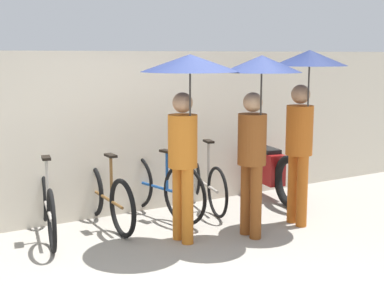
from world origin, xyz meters
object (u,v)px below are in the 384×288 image
Objects in this scene: pedestrian_leading at (188,95)px; pedestrian_center at (257,103)px; pedestrian_trailing at (305,96)px; parked_bicycle_1 at (106,197)px; parked_bicycle_0 at (47,205)px; motorcycle at (266,169)px; parked_bicycle_3 at (204,181)px; parked_bicycle_2 at (158,186)px.

pedestrian_leading reaches higher than pedestrian_center.
pedestrian_trailing is at bearing 168.86° from pedestrian_leading.
pedestrian_leading reaches higher than parked_bicycle_1.
pedestrian_trailing is at bearing -176.39° from pedestrian_center.
parked_bicycle_1 is at bearing -67.78° from pedestrian_leading.
parked_bicycle_0 is 0.71m from parked_bicycle_1.
pedestrian_trailing reaches higher than motorcycle.
parked_bicycle_3 is 0.80× the size of pedestrian_leading.
parked_bicycle_1 is 1.00× the size of parked_bicycle_3.
pedestrian_center reaches higher than parked_bicycle_0.
pedestrian_trailing is at bearing -103.31° from parked_bicycle_0.
pedestrian_trailing is at bearing -146.32° from parked_bicycle_2.
parked_bicycle_2 is at bearing -68.51° from pedestrian_center.
pedestrian_leading is at bearing -2.69° from pedestrian_trailing.
pedestrian_center is (1.99, -1.28, 1.17)m from parked_bicycle_0.
pedestrian_leading is (-0.18, -1.08, 1.23)m from parked_bicycle_2.
parked_bicycle_1 reaches higher than motorcycle.
parked_bicycle_0 is at bearing 89.33° from parked_bicycle_1.
parked_bicycle_1 is (0.71, -0.00, -0.00)m from parked_bicycle_0.
parked_bicycle_1 reaches higher than parked_bicycle_3.
parked_bicycle_1 is 1.73m from pedestrian_leading.
motorcycle is (0.50, 1.32, -1.17)m from pedestrian_trailing.
parked_bicycle_1 is at bearing 105.32° from parked_bicycle_3.
parked_bicycle_3 is at bearing -62.42° from pedestrian_trailing.
pedestrian_leading is (-0.90, -1.14, 1.27)m from parked_bicycle_3.
parked_bicycle_2 is at bearing -78.07° from parked_bicycle_0.
pedestrian_center reaches higher than parked_bicycle_2.
parked_bicycle_3 is 0.80× the size of pedestrian_center.
parked_bicycle_2 is at bearing -104.44° from pedestrian_leading.
pedestrian_center is 0.74m from pedestrian_trailing.
parked_bicycle_3 is (2.15, 0.09, -0.00)m from parked_bicycle_0.
parked_bicycle_2 is at bearing -87.51° from parked_bicycle_1.
pedestrian_trailing reaches higher than parked_bicycle_3.
parked_bicycle_2 is 1.82m from pedestrian_center.
parked_bicycle_0 is 0.85× the size of pedestrian_leading.
parked_bicycle_1 is at bearing -46.61° from pedestrian_center.
pedestrian_trailing is at bearing -144.54° from parked_bicycle_3.
pedestrian_leading is at bearing 153.06° from parked_bicycle_3.
parked_bicycle_3 is (1.44, 0.10, 0.00)m from parked_bicycle_1.
pedestrian_leading is at bearing -153.38° from parked_bicycle_1.
parked_bicycle_0 is at bearing -44.79° from pedestrian_leading.
pedestrian_leading is 2.60m from motorcycle.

